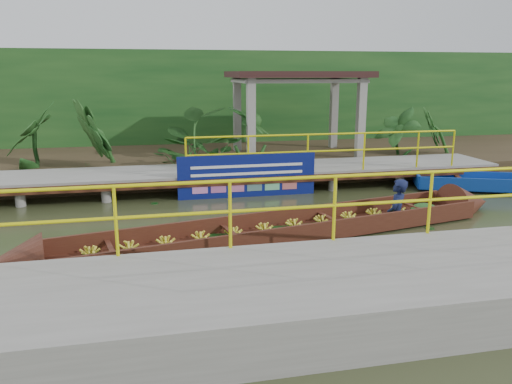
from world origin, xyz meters
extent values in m
plane|color=#282F17|center=(0.00, 0.00, 0.00)|extent=(80.00, 80.00, 0.00)
cube|color=#2F2517|center=(0.00, 7.50, 0.23)|extent=(30.00, 8.00, 0.45)
cube|color=gray|center=(0.00, 3.50, 0.50)|extent=(16.00, 2.00, 0.15)
cube|color=black|center=(0.00, 2.50, 0.42)|extent=(16.00, 0.12, 0.18)
cylinder|color=yellow|center=(2.75, 2.55, 1.57)|extent=(7.50, 0.05, 0.05)
cylinder|color=yellow|center=(2.75, 2.55, 1.12)|extent=(7.50, 0.05, 0.05)
cylinder|color=yellow|center=(2.75, 2.55, 1.07)|extent=(0.05, 0.05, 1.00)
cylinder|color=gray|center=(-4.00, 2.70, 0.22)|extent=(0.24, 0.24, 0.55)
cylinder|color=gray|center=(-4.00, 4.30, 0.22)|extent=(0.24, 0.24, 0.55)
cylinder|color=gray|center=(-2.00, 2.70, 0.22)|extent=(0.24, 0.24, 0.55)
cylinder|color=gray|center=(-2.00, 4.30, 0.22)|extent=(0.24, 0.24, 0.55)
cylinder|color=gray|center=(0.00, 2.70, 0.22)|extent=(0.24, 0.24, 0.55)
cylinder|color=gray|center=(0.00, 4.30, 0.22)|extent=(0.24, 0.24, 0.55)
cylinder|color=gray|center=(2.00, 2.70, 0.22)|extent=(0.24, 0.24, 0.55)
cylinder|color=gray|center=(2.00, 4.30, 0.22)|extent=(0.24, 0.24, 0.55)
cylinder|color=gray|center=(4.00, 2.70, 0.22)|extent=(0.24, 0.24, 0.55)
cylinder|color=gray|center=(4.00, 4.30, 0.22)|extent=(0.24, 0.24, 0.55)
cylinder|color=gray|center=(6.00, 2.70, 0.22)|extent=(0.24, 0.24, 0.55)
cylinder|color=gray|center=(6.00, 4.30, 0.22)|extent=(0.24, 0.24, 0.55)
cylinder|color=gray|center=(0.00, 2.70, 0.22)|extent=(0.24, 0.24, 0.55)
cube|color=gray|center=(1.00, -4.20, 0.30)|extent=(18.00, 2.40, 0.70)
cylinder|color=yellow|center=(1.00, -3.05, 1.65)|extent=(10.00, 0.05, 0.05)
cylinder|color=yellow|center=(1.00, -3.05, 1.20)|extent=(10.00, 0.05, 0.05)
cylinder|color=yellow|center=(1.00, -3.05, 1.15)|extent=(0.05, 0.05, 1.00)
cube|color=gray|center=(1.20, 5.10, 1.60)|extent=(0.25, 0.25, 2.80)
cube|color=gray|center=(4.80, 5.10, 1.60)|extent=(0.25, 0.25, 2.80)
cube|color=gray|center=(1.20, 7.50, 1.60)|extent=(0.25, 0.25, 2.80)
cube|color=gray|center=(4.80, 7.50, 1.60)|extent=(0.25, 0.25, 2.80)
cube|color=gray|center=(3.00, 6.30, 2.90)|extent=(4.00, 2.60, 0.12)
cube|color=black|center=(3.00, 6.30, 3.10)|extent=(4.40, 3.00, 0.20)
cube|color=#154318|center=(0.00, 10.00, 2.00)|extent=(30.00, 0.80, 4.00)
cube|color=#3C1910|center=(0.61, -0.93, 0.07)|extent=(8.82, 2.90, 0.07)
cube|color=#3C1910|center=(0.50, -0.39, 0.22)|extent=(8.61, 1.89, 0.37)
cube|color=#3C1910|center=(0.73, -1.47, 0.22)|extent=(8.61, 1.89, 0.37)
cone|color=#3C1910|center=(-4.17, -1.95, 0.15)|extent=(1.29, 1.26, 1.05)
cone|color=#3C1910|center=(5.40, 0.09, 0.15)|extent=(1.29, 1.26, 1.05)
ellipsoid|color=#154318|center=(4.05, -0.20, 0.18)|extent=(0.70, 0.60, 0.29)
imported|color=#10173B|center=(3.30, -0.36, 0.93)|extent=(0.70, 0.72, 1.67)
cube|color=navy|center=(7.00, 1.86, 0.11)|extent=(3.57, 2.22, 0.11)
cube|color=navy|center=(7.19, 2.34, 0.25)|extent=(3.21, 1.32, 0.34)
cube|color=navy|center=(6.81, 1.38, 0.25)|extent=(3.21, 1.32, 0.34)
cube|color=navy|center=(5.41, 2.49, 0.25)|extent=(0.44, 0.98, 0.34)
cube|color=black|center=(6.47, 2.07, 0.30)|extent=(0.48, 1.00, 0.06)
cube|color=navy|center=(0.56, 2.48, 0.55)|extent=(3.61, 0.03, 1.13)
cube|color=white|center=(0.56, 2.46, 0.82)|extent=(2.93, 0.01, 0.07)
cube|color=white|center=(0.56, 2.46, 0.62)|extent=(2.93, 0.01, 0.07)
imported|color=#154318|center=(-5.17, 5.30, 1.41)|extent=(1.53, 1.53, 1.91)
imported|color=#154318|center=(-3.17, 5.30, 1.41)|extent=(1.53, 1.53, 1.91)
imported|color=#154318|center=(-0.67, 5.30, 1.41)|extent=(1.53, 1.53, 1.91)
imported|color=#154318|center=(1.33, 5.30, 1.41)|extent=(1.53, 1.53, 1.91)
imported|color=#154318|center=(6.33, 5.30, 1.41)|extent=(1.53, 1.53, 1.91)
imported|color=#154318|center=(7.83, 5.30, 1.41)|extent=(1.53, 1.53, 1.91)
camera|label=1|loc=(-1.91, -9.91, 3.15)|focal=35.00mm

